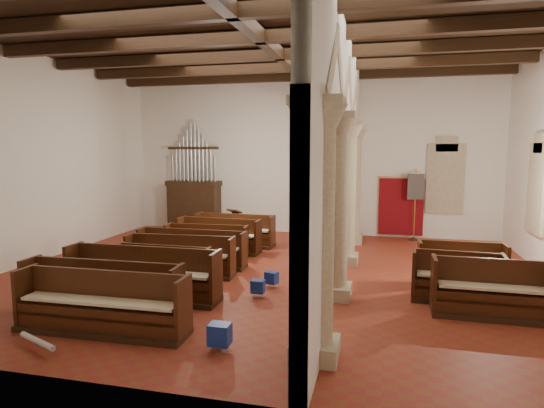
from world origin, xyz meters
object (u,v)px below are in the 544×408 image
Objects in this scene: processional_banner at (414,218)px; nave_pew_0 at (102,313)px; pipe_organ at (194,197)px; lectern at (236,227)px; aisle_pew_0 at (492,298)px.

processional_banner reaches higher than nave_pew_0.
processional_banner is at bearing -0.04° from pipe_organ.
aisle_pew_0 is at bearing -17.09° from lectern.
aisle_pew_0 reaches higher than nave_pew_0.
processional_banner is at bearing 98.55° from aisle_pew_0.
lectern is 9.48m from aisle_pew_0.
pipe_organ is at bearing 102.73° from nave_pew_0.
nave_pew_0 is at bearing -65.56° from lectern.
aisle_pew_0 is at bearing -97.80° from processional_banner.
processional_banner is at bearing 57.51° from nave_pew_0.
processional_banner is 0.80× the size of nave_pew_0.
lectern is 0.50× the size of aisle_pew_0.
pipe_organ is 2.71m from lectern.
pipe_organ reaches higher than lectern.
pipe_organ is at bearing 164.63° from processional_banner.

